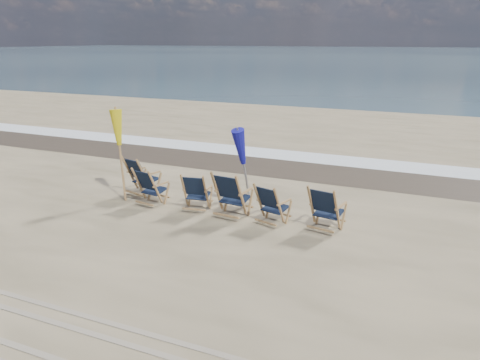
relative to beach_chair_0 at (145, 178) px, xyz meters
The scene contains 12 objects.
ocean 125.50m from the beach_chair_0, 88.76° to the left, with size 400.00×400.00×0.00m, color #3E5A67.
surf_foam 6.39m from the beach_chair_0, 64.77° to the left, with size 200.00×1.40×0.01m, color silver.
wet_sand_strip 5.08m from the beach_chair_0, 57.51° to the left, with size 200.00×2.60×0.00m, color #42362A.
tire_tracks 6.01m from the beach_chair_0, 63.02° to the right, with size 80.00×1.30×0.01m, color gray, non-canonical shape.
beach_chair_0 is the anchor object (origin of this frame).
beach_chair_1 0.79m from the beach_chair_0, 38.17° to the right, with size 0.61×0.69×0.95m, color black, non-canonical shape.
beach_chair_2 1.87m from the beach_chair_0, ahead, with size 0.60×0.67×0.93m, color black, non-canonical shape.
beach_chair_3 2.82m from the beach_chair_0, ahead, with size 0.70×0.79×1.09m, color black, non-canonical shape.
beach_chair_4 3.71m from the beach_chair_0, ahead, with size 0.60×0.67×0.93m, color black, non-canonical shape.
beach_chair_5 4.88m from the beach_chair_0, ahead, with size 0.65×0.73×1.01m, color black, non-canonical shape.
umbrella_yellow 1.28m from the beach_chair_0, 147.19° to the right, with size 0.30×0.30×2.22m.
umbrella_blue 2.74m from the beach_chair_0, ahead, with size 0.30×0.30×1.99m.
Camera 1 is at (3.86, -6.71, 3.83)m, focal length 35.00 mm.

